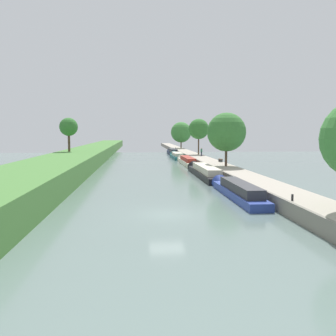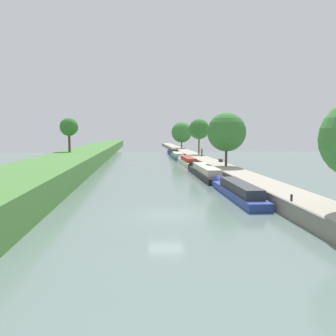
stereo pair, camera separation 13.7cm
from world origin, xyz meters
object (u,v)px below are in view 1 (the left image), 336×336
Objects in this scene: narrowboat_black at (204,171)px; mooring_bollard_near at (292,197)px; narrowboat_cream at (187,161)px; narrowboat_navy at (172,152)px; person_walking at (201,152)px; narrowboat_teal at (177,156)px; narrowboat_blue at (237,190)px; mooring_bollard_far at (176,148)px; park_bench at (220,160)px.

mooring_bollard_near is at bearing -85.25° from narrowboat_black.
narrowboat_cream is 1.04× the size of narrowboat_navy.
narrowboat_cream is at bearing -121.78° from person_walking.
person_walking is at bearing -66.37° from narrowboat_teal.
narrowboat_blue is 0.92× the size of narrowboat_navy.
park_bench is (2.60, -43.82, 0.12)m from mooring_bollard_far.
narrowboat_navy is at bearing 99.25° from person_walking.
narrowboat_black is at bearing -92.06° from mooring_bollard_far.
park_bench is (4.24, -36.58, 0.78)m from narrowboat_navy.
narrowboat_blue is 30.16× the size of mooring_bollard_near.
park_bench is at bearing 65.01° from narrowboat_black.
narrowboat_teal is 0.84× the size of narrowboat_navy.
narrowboat_cream is at bearing -89.35° from narrowboat_teal.
narrowboat_navy reaches higher than narrowboat_teal.
narrowboat_blue is at bearing -90.15° from narrowboat_navy.
mooring_bollard_near is (1.92, -23.15, 0.70)m from narrowboat_black.
narrowboat_blue is at bearing 103.15° from mooring_bollard_near.
person_walking is (4.00, -9.14, 1.42)m from narrowboat_teal.
narrowboat_blue reaches higher than narrowboat_teal.
narrowboat_black reaches higher than narrowboat_teal.
narrowboat_navy is 69.45m from mooring_bollard_near.
park_bench is (4.58, -23.25, 0.89)m from narrowboat_teal.
narrowboat_blue is at bearing -95.57° from person_walking.
person_walking reaches higher than narrowboat_black.
narrowboat_navy is (0.17, 61.71, 0.07)m from narrowboat_blue.
narrowboat_cream is 28.64m from narrowboat_navy.
narrowboat_teal is at bearing -95.48° from mooring_bollard_far.
park_bench is (2.60, 32.85, 0.12)m from mooring_bollard_near.
narrowboat_teal is 7.49× the size of person_walking.
person_walking is at bearing 84.43° from narrowboat_blue.
narrowboat_cream is (0.00, 33.08, 0.00)m from narrowboat_blue.
narrowboat_blue is 0.80× the size of narrowboat_black.
narrowboat_navy is 8.90× the size of person_walking.
narrowboat_blue is 48.38m from narrowboat_teal.
mooring_bollard_far is 43.89m from park_bench.
narrowboat_black reaches higher than narrowboat_cream.
person_walking reaches higher than narrowboat_blue.
narrowboat_cream is at bearing 92.53° from mooring_bollard_near.
narrowboat_black is 11.38× the size of park_bench.
person_walking is (3.66, -22.47, 1.30)m from narrowboat_navy.
narrowboat_black is 24.18m from person_walking.
mooring_bollard_near is at bearing -87.98° from narrowboat_teal.
narrowboat_black is (-0.12, 15.43, 0.03)m from narrowboat_blue.
person_walking reaches higher than narrowboat_cream.
mooring_bollard_far is at bearing 93.40° from park_bench.
park_bench reaches higher than narrowboat_teal.
park_bench reaches higher than narrowboat_cream.
narrowboat_teal is at bearing 101.14° from park_bench.
narrowboat_black is at bearing -90.35° from narrowboat_navy.
narrowboat_blue is 33.08m from narrowboat_cream.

